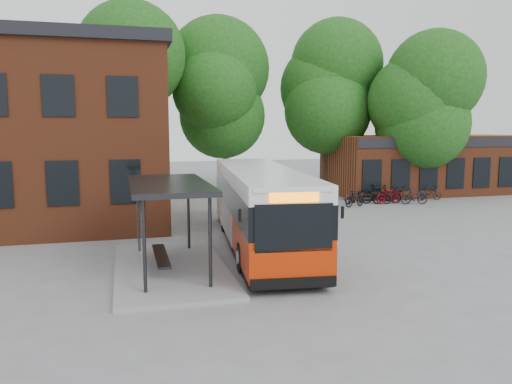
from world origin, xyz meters
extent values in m
plane|color=slate|center=(0.00, 0.00, 0.00)|extent=(100.00, 100.00, 0.00)
imported|color=black|center=(7.61, 10.35, 0.46)|extent=(1.85, 1.15, 0.92)
imported|color=black|center=(7.01, 9.21, 0.47)|extent=(1.62, 1.01, 0.94)
imported|color=black|center=(8.80, 9.93, 0.47)|extent=(1.91, 1.17, 0.95)
imported|color=black|center=(9.36, 10.74, 0.55)|extent=(1.89, 0.91, 1.09)
imported|color=black|center=(9.44, 9.87, 0.50)|extent=(1.91, 0.68, 1.00)
imported|color=#5F0915|center=(9.46, 9.74, 0.50)|extent=(1.71, 0.67, 1.00)
imported|color=#560910|center=(10.74, 10.85, 0.45)|extent=(1.80, 1.22, 0.89)
imported|color=black|center=(10.86, 9.16, 0.49)|extent=(1.71, 0.79, 0.99)
imported|color=black|center=(12.70, 10.37, 0.46)|extent=(1.75, 0.61, 0.92)
camera|label=1|loc=(-5.89, -16.84, 4.62)|focal=35.00mm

